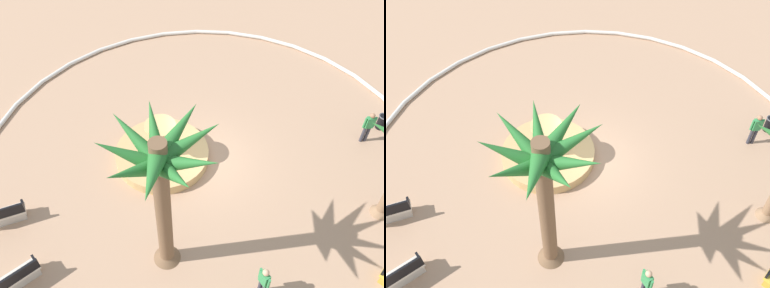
{
  "view_description": "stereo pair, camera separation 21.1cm",
  "coord_description": "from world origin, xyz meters",
  "views": [
    {
      "loc": [
        -11.56,
        3.22,
        14.26
      ],
      "look_at": [
        0.17,
        0.52,
        1.0
      ],
      "focal_mm": 40.91,
      "sensor_mm": 36.0,
      "label": 1
    },
    {
      "loc": [
        -11.6,
        3.01,
        14.26
      ],
      "look_at": [
        0.17,
        0.52,
        1.0
      ],
      "focal_mm": 40.91,
      "sensor_mm": 36.0,
      "label": 2
    }
  ],
  "objects": [
    {
      "name": "trash_bin",
      "position": [
        0.13,
        -8.26,
        0.39
      ],
      "size": [
        0.46,
        0.46,
        0.73
      ],
      "color": "black",
      "rests_on": "ground"
    },
    {
      "name": "bench_north",
      "position": [
        -3.89,
        7.49,
        0.35
      ],
      "size": [
        1.18,
        1.65,
        1.0
      ],
      "color": "beige",
      "rests_on": "ground"
    },
    {
      "name": "plaza_curb",
      "position": [
        0.0,
        0.0,
        0.1
      ],
      "size": [
        19.3,
        19.3,
        0.2
      ],
      "primitive_type": "torus",
      "color": "silver",
      "rests_on": "ground"
    },
    {
      "name": "ground_plane",
      "position": [
        0.0,
        0.0,
        0.0
      ],
      "size": [
        80.0,
        80.0,
        0.0
      ],
      "primitive_type": "plane",
      "color": "tan"
    },
    {
      "name": "person_cyclist_photo",
      "position": [
        -6.08,
        -0.4,
        0.92
      ],
      "size": [
        0.51,
        0.29,
        1.65
      ],
      "color": "#33333D",
      "rests_on": "ground"
    },
    {
      "name": "palm_tree_near_fountain",
      "position": [
        -4.09,
        2.38,
        4.77
      ],
      "size": [
        3.64,
        3.64,
        6.34
      ],
      "color": "brown",
      "rests_on": "ground"
    },
    {
      "name": "fountain",
      "position": [
        0.55,
        1.73,
        0.3
      ],
      "size": [
        3.93,
        3.93,
        2.01
      ],
      "color": "tan",
      "rests_on": "ground"
    },
    {
      "name": "person_cyclist_helmet",
      "position": [
        -0.45,
        -7.1,
        0.92
      ],
      "size": [
        0.24,
        0.53,
        1.65
      ],
      "color": "#33333D",
      "rests_on": "ground"
    },
    {
      "name": "bench_east",
      "position": [
        -1.22,
        8.05,
        0.35
      ],
      "size": [
        0.73,
        1.66,
        1.0
      ],
      "color": "beige",
      "rests_on": "ground"
    }
  ]
}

